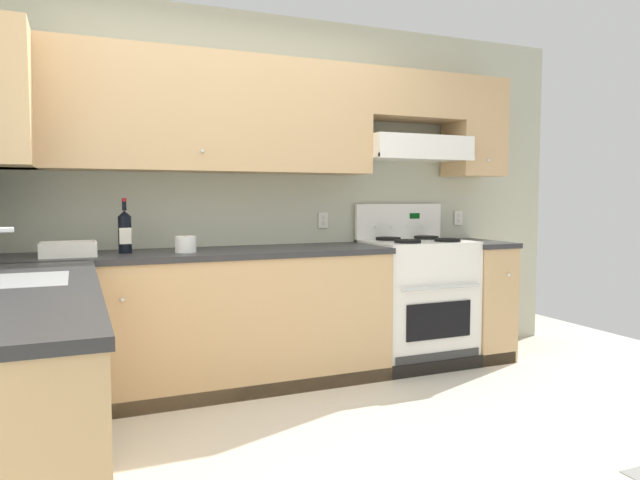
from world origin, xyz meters
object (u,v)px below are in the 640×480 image
at_px(wine_bottle, 125,231).
at_px(paper_towel_roll, 186,244).
at_px(stove, 416,300).
at_px(bowl, 68,251).

height_order(wine_bottle, paper_towel_roll, wine_bottle).
xyz_separation_m(wine_bottle, paper_towel_roll, (0.35, -0.10, -0.09)).
distance_m(wine_bottle, paper_towel_roll, 0.37).
height_order(stove, wine_bottle, wine_bottle).
bearing_deg(stove, paper_towel_roll, -177.61).
bearing_deg(bowl, paper_towel_roll, -1.96).
height_order(stove, paper_towel_roll, stove).
bearing_deg(stove, bowl, -178.82).
bearing_deg(bowl, stove, 1.18).
xyz_separation_m(wine_bottle, bowl, (-0.32, -0.08, -0.11)).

